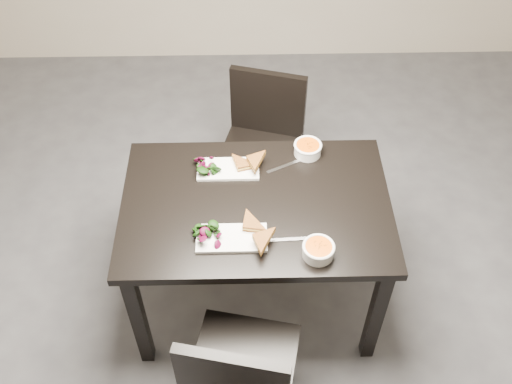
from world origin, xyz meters
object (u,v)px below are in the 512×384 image
plate_far (228,169)px  plate_near (232,238)px  chair_near (240,375)px  soup_bowl_far (308,148)px  soup_bowl_near (318,250)px  table (256,217)px  chair_far (263,138)px

plate_far → plate_near: bearing=-87.3°
chair_near → soup_bowl_far: (0.33, 0.99, 0.30)m
plate_near → chair_near: bearing=-86.8°
plate_near → soup_bowl_near: size_ratio=2.21×
soup_bowl_near → plate_far: soup_bowl_near is taller
table → plate_near: (-0.11, -0.20, 0.11)m
chair_far → soup_bowl_near: (0.19, -1.01, 0.30)m
table → soup_bowl_near: 0.40m
chair_near → chair_far: size_ratio=1.00×
table → chair_far: bearing=85.8°
chair_near → chair_far: 1.40m
chair_far → soup_bowl_far: bearing=-48.2°
soup_bowl_near → plate_far: 0.62m
chair_near → plate_far: chair_near is taller
chair_far → soup_bowl_near: size_ratio=6.34×
plate_near → soup_bowl_near: soup_bowl_near is taller
chair_far → soup_bowl_near: 1.07m
chair_far → table: bearing=-78.6°
soup_bowl_far → chair_near: bearing=-108.6°
chair_near → plate_near: 0.55m
soup_bowl_near → plate_far: bearing=126.9°
table → soup_bowl_near: size_ratio=8.95×
chair_near → soup_bowl_near: 0.59m
chair_far → plate_near: chair_far is taller
plate_near → table: bearing=62.4°
table → plate_far: bearing=121.4°
plate_far → chair_far: bearing=70.7°
table → plate_far: plate_far is taller
plate_far → soup_bowl_near: bearing=-53.1°
chair_far → chair_near: bearing=-79.8°
table → soup_bowl_far: bearing=50.8°
soup_bowl_near → soup_bowl_far: 0.60m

